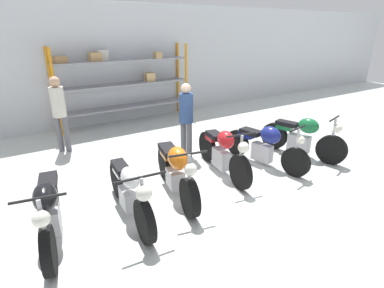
# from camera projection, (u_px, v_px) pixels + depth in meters

# --- Properties ---
(ground_plane) EXTENTS (30.00, 30.00, 0.00)m
(ground_plane) POSITION_uv_depth(u_px,v_px,m) (203.00, 184.00, 5.84)
(ground_plane) COLOR silver
(back_wall) EXTENTS (30.00, 0.08, 3.60)m
(back_wall) POSITION_uv_depth(u_px,v_px,m) (110.00, 64.00, 9.22)
(back_wall) COLOR silver
(back_wall) RESTS_ON ground_plane
(shelving_rack) EXTENTS (4.20, 0.63, 2.39)m
(shelving_rack) POSITION_uv_depth(u_px,v_px,m) (123.00, 80.00, 9.22)
(shelving_rack) COLOR orange
(shelving_rack) RESTS_ON ground_plane
(motorcycle_black) EXTENTS (0.68, 2.04, 1.03)m
(motorcycle_black) POSITION_uv_depth(u_px,v_px,m) (49.00, 209.00, 4.17)
(motorcycle_black) COLOR black
(motorcycle_black) RESTS_ON ground_plane
(motorcycle_white) EXTENTS (0.73, 2.05, 1.00)m
(motorcycle_white) POSITION_uv_depth(u_px,v_px,m) (130.00, 191.00, 4.67)
(motorcycle_white) COLOR black
(motorcycle_white) RESTS_ON ground_plane
(motorcycle_orange) EXTENTS (0.73, 2.05, 1.07)m
(motorcycle_orange) POSITION_uv_depth(u_px,v_px,m) (176.00, 170.00, 5.30)
(motorcycle_orange) COLOR black
(motorcycle_orange) RESTS_ON ground_plane
(motorcycle_red) EXTENTS (0.63, 2.09, 1.07)m
(motorcycle_red) POSITION_uv_depth(u_px,v_px,m) (223.00, 151.00, 6.10)
(motorcycle_red) COLOR black
(motorcycle_red) RESTS_ON ground_plane
(motorcycle_blue) EXTENTS (0.64, 2.11, 1.02)m
(motorcycle_blue) POSITION_uv_depth(u_px,v_px,m) (265.00, 145.00, 6.50)
(motorcycle_blue) COLOR black
(motorcycle_blue) RESTS_ON ground_plane
(motorcycle_green) EXTENTS (0.77, 2.01, 1.06)m
(motorcycle_green) POSITION_uv_depth(u_px,v_px,m) (302.00, 137.00, 6.98)
(motorcycle_green) COLOR black
(motorcycle_green) RESTS_ON ground_plane
(person_browsing) EXTENTS (0.40, 0.40, 1.72)m
(person_browsing) POSITION_uv_depth(u_px,v_px,m) (186.00, 114.00, 6.77)
(person_browsing) COLOR #595960
(person_browsing) RESTS_ON ground_plane
(person_near_rack) EXTENTS (0.45, 0.45, 1.82)m
(person_near_rack) POSITION_uv_depth(u_px,v_px,m) (59.00, 108.00, 7.02)
(person_near_rack) COLOR #595960
(person_near_rack) RESTS_ON ground_plane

